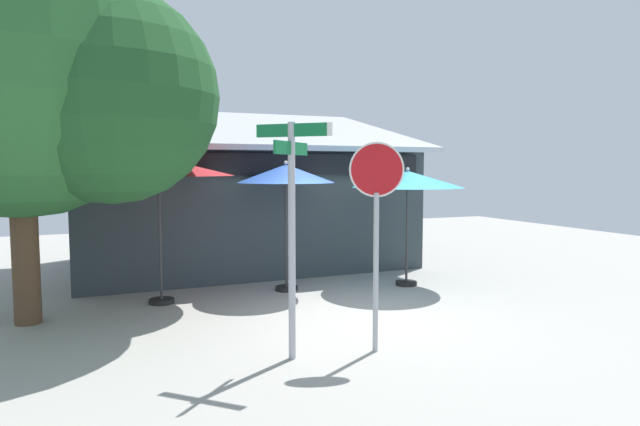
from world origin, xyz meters
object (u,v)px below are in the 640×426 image
(street_sign_post, at_px, (292,214))
(patio_umbrella_royal_blue_center, at_px, (286,175))
(stop_sign, at_px, (376,209))
(patio_umbrella_crimson_left, at_px, (158,168))
(shade_tree, at_px, (41,74))
(patio_umbrella_teal_right, at_px, (408,180))

(street_sign_post, relative_size, patio_umbrella_royal_blue_center, 1.17)
(stop_sign, relative_size, patio_umbrella_crimson_left, 1.03)
(stop_sign, relative_size, shade_tree, 0.44)
(patio_umbrella_teal_right, xyz_separation_m, shade_tree, (-6.58, -0.20, 1.66))
(street_sign_post, height_order, shade_tree, shade_tree)
(patio_umbrella_crimson_left, bearing_deg, patio_umbrella_royal_blue_center, 2.10)
(street_sign_post, height_order, patio_umbrella_royal_blue_center, street_sign_post)
(shade_tree, bearing_deg, patio_umbrella_crimson_left, 19.88)
(patio_umbrella_crimson_left, relative_size, patio_umbrella_teal_right, 1.10)
(patio_umbrella_royal_blue_center, height_order, patio_umbrella_teal_right, patio_umbrella_royal_blue_center)
(patio_umbrella_royal_blue_center, distance_m, shade_tree, 4.47)
(street_sign_post, bearing_deg, patio_umbrella_teal_right, 40.61)
(patio_umbrella_crimson_left, xyz_separation_m, patio_umbrella_teal_right, (4.84, -0.43, -0.26))
(street_sign_post, relative_size, stop_sign, 1.08)
(shade_tree, bearing_deg, patio_umbrella_teal_right, 1.74)
(street_sign_post, height_order, patio_umbrella_teal_right, street_sign_post)
(patio_umbrella_royal_blue_center, distance_m, patio_umbrella_teal_right, 2.50)
(stop_sign, bearing_deg, shade_tree, 142.31)
(stop_sign, xyz_separation_m, patio_umbrella_teal_right, (2.56, 3.30, 0.28))
(patio_umbrella_teal_right, bearing_deg, patio_umbrella_crimson_left, 174.95)
(shade_tree, bearing_deg, street_sign_post, -45.21)
(stop_sign, bearing_deg, patio_umbrella_royal_blue_center, 88.21)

